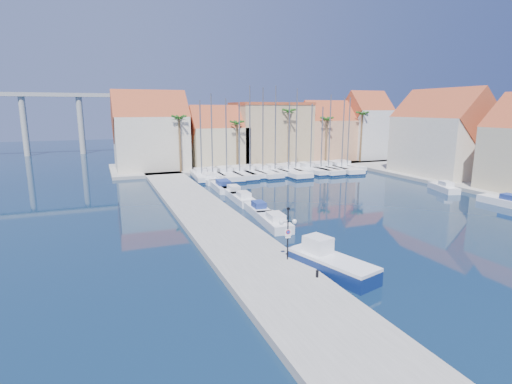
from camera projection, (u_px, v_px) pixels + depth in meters
ground at (365, 251)px, 30.98m from camera, size 260.00×260.00×0.00m
quay_west at (208, 216)px, 39.95m from camera, size 6.00×77.00×0.50m
shore_north at (256, 164)px, 78.20m from camera, size 54.00×16.00×0.50m
shore_east at (488, 185)px, 56.15m from camera, size 12.00×60.00×0.50m
lamp_post at (288, 226)px, 27.37m from camera, size 1.26×0.48×3.75m
bollard at (317, 274)px, 24.88m from camera, size 0.18×0.18×0.46m
fishing_boat at (330, 262)px, 26.63m from camera, size 3.87×6.82×2.27m
motorboat_west_0 at (274, 221)px, 37.29m from camera, size 2.38×6.04×1.40m
motorboat_west_1 at (257, 209)px, 41.85m from camera, size 1.99×5.24×1.40m
motorboat_west_2 at (243, 199)px, 46.71m from camera, size 2.06×5.74×1.40m
motorboat_west_3 at (233, 192)px, 50.60m from camera, size 1.91×5.55×1.40m
motorboat_west_4 at (222, 186)px, 54.42m from camera, size 2.75×7.30×1.40m
motorboat_west_5 at (208, 178)px, 60.23m from camera, size 2.63×7.14×1.40m
motorboat_west_6 at (201, 174)px, 64.47m from camera, size 2.06×5.72×1.40m
motorboat_east_0 at (507, 201)px, 45.22m from camera, size 2.22×6.13×1.40m
motorboat_east_1 at (444, 187)px, 53.34m from camera, size 3.19×5.58×1.40m
sailboat_0 at (201, 176)px, 62.09m from camera, size 3.17×9.29×12.09m
sailboat_1 at (212, 174)px, 63.25m from camera, size 2.27×8.39×13.12m
sailboat_2 at (226, 174)px, 63.63m from camera, size 3.25×11.38×12.34m
sailboat_3 at (238, 173)px, 64.63m from camera, size 3.23×10.94×11.85m
sailboat_4 at (249, 172)px, 65.54m from camera, size 2.63×9.80×14.37m
sailboat_5 at (261, 172)px, 65.91m from camera, size 3.55×11.00×14.08m
sailboat_6 at (274, 171)px, 66.89m from camera, size 2.70×8.50×14.43m
sailboat_7 at (286, 171)px, 66.61m from camera, size 3.71×12.17×11.93m
sailboat_8 at (294, 169)px, 68.76m from camera, size 2.77×9.35×14.09m
sailboat_9 at (308, 169)px, 68.97m from camera, size 3.42×10.57×11.66m
sailboat_10 at (319, 169)px, 69.18m from camera, size 3.69×11.27×11.15m
sailboat_11 at (327, 168)px, 70.36m from camera, size 3.10×9.63×13.20m
sailboat_12 at (340, 168)px, 70.56m from camera, size 3.98×11.94×12.81m
sailboat_13 at (345, 166)px, 72.38m from camera, size 3.03×9.08×12.78m
building_0 at (151, 134)px, 68.77m from camera, size 12.30×9.00×13.50m
building_1 at (218, 139)px, 73.36m from camera, size 10.30×8.00×11.00m
building_2 at (270, 132)px, 78.05m from camera, size 14.20×10.20×11.50m
building_3 at (326, 133)px, 81.57m from camera, size 10.30×8.00×12.00m
building_4 at (366, 127)px, 83.69m from camera, size 8.30×8.00×14.00m
building_6 at (441, 136)px, 63.05m from camera, size 9.00×14.30×13.50m
palm_0 at (179, 120)px, 65.14m from camera, size 2.60×2.60×10.15m
palm_1 at (237, 125)px, 68.96m from camera, size 2.60×2.60×9.15m
palm_2 at (289, 113)px, 72.19m from camera, size 2.60×2.60×11.15m
palm_3 at (327, 121)px, 75.37m from camera, size 2.60×2.60×9.65m
palm_4 at (362, 115)px, 78.08m from camera, size 2.60×2.60×10.65m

